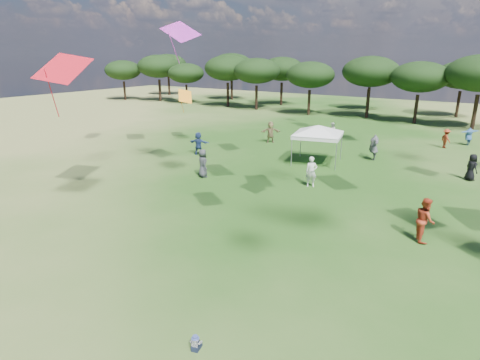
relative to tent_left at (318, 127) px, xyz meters
name	(u,v)px	position (x,y,z in m)	size (l,w,h in m)	color
tree_line	(474,74)	(7.27, 25.20, 2.79)	(108.78, 17.63, 7.77)	black
tent_left	(318,127)	(0.00, 0.00, 0.00)	(6.36, 6.36, 3.06)	gray
toddler	(196,343)	(5.07, -19.78, -2.43)	(0.33, 0.36, 0.45)	black
festival_crowd	(378,154)	(3.97, 1.39, -1.75)	(28.78, 23.62, 1.93)	#45454A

